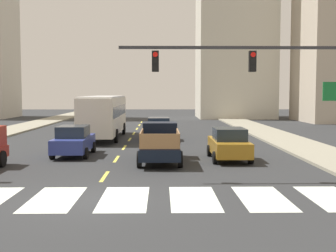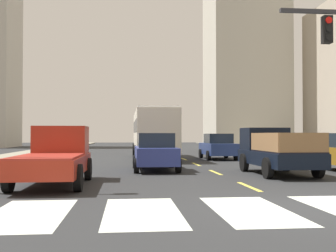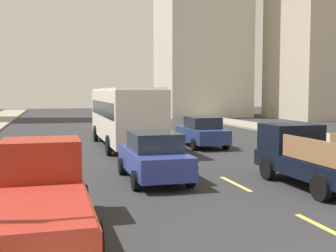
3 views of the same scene
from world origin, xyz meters
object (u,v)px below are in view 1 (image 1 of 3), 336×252
Objects in this scene: pickup_stakebed at (160,143)px; traffic_signal_gantry at (282,77)px; sedan_far at (159,129)px; city_bus at (104,114)px; sedan_near_right at (229,144)px; sedan_mid at (74,141)px.

pickup_stakebed is 0.53× the size of traffic_signal_gantry.
sedan_far is at bearing 87.83° from pickup_stakebed.
pickup_stakebed is at bearing 134.50° from traffic_signal_gantry.
pickup_stakebed is 12.32m from city_bus.
sedan_near_right is (3.68, 0.37, -0.08)m from pickup_stakebed.
sedan_near_right is at bearing 103.28° from traffic_signal_gantry.
pickup_stakebed is at bearing -66.95° from city_bus.
city_bus is at bearing 87.89° from sedan_mid.
city_bus is at bearing 119.55° from traffic_signal_gantry.
sedan_near_right is at bearing -51.88° from city_bus.
sedan_far is 9.60m from sedan_mid.
sedan_near_right is 0.44× the size of traffic_signal_gantry.
city_bus reaches higher than pickup_stakebed.
sedan_far is at bearing -12.36° from city_bus.
traffic_signal_gantry is at bearing -58.40° from city_bus.
sedan_far is at bearing 108.23° from traffic_signal_gantry.
sedan_far is (-3.80, 10.00, 0.00)m from sedan_near_right.
pickup_stakebed is at bearing -21.61° from sedan_mid.
sedan_mid is at bearing 154.60° from pickup_stakebed.
city_bus reaches higher than sedan_mid.
sedan_mid is (-4.91, 2.04, -0.08)m from pickup_stakebed.
city_bus is at bearing 108.19° from pickup_stakebed.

